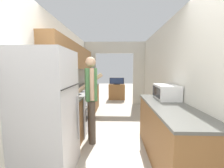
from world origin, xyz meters
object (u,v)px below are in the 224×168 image
object	(u,v)px
range_oven	(75,112)
person	(91,97)
tv_cabinet	(117,92)
refrigerator	(47,114)
television	(117,81)
microwave	(166,92)
knife	(79,89)

from	to	relation	value
range_oven	person	world-z (taller)	person
range_oven	tv_cabinet	size ratio (longest dim) A/B	1.37
refrigerator	television	distance (m)	4.69
refrigerator	range_oven	distance (m)	1.37
microwave	television	size ratio (longest dim) A/B	0.78
range_oven	person	size ratio (longest dim) A/B	0.62
range_oven	person	bearing A→B (deg)	-44.71
person	microwave	size ratio (longest dim) A/B	3.21
range_oven	person	xyz separation A→B (m)	(0.47, -0.47, 0.45)
refrigerator	knife	size ratio (longest dim) A/B	5.10
tv_cabinet	television	size ratio (longest dim) A/B	1.12
microwave	tv_cabinet	size ratio (longest dim) A/B	0.69
refrigerator	tv_cabinet	xyz separation A→B (m)	(0.96, 4.63, -0.49)
person	television	xyz separation A→B (m)	(0.52, 3.74, -0.04)
microwave	knife	world-z (taller)	microwave
person	television	bearing A→B (deg)	-26.04
range_oven	television	bearing A→B (deg)	73.17
microwave	range_oven	bearing A→B (deg)	163.93
microwave	tv_cabinet	xyz separation A→B (m)	(-0.90, 3.86, -0.67)
person	tv_cabinet	xyz separation A→B (m)	(0.52, 3.79, -0.54)
television	microwave	bearing A→B (deg)	-76.77
knife	microwave	bearing A→B (deg)	-9.12
refrigerator	range_oven	xyz separation A→B (m)	(-0.03, 1.31, -0.40)
tv_cabinet	knife	bearing A→B (deg)	-111.65
range_oven	television	size ratio (longest dim) A/B	1.54
refrigerator	knife	bearing A→B (deg)	92.66
refrigerator	person	world-z (taller)	refrigerator
range_oven	television	xyz separation A→B (m)	(0.99, 3.28, 0.41)
person	tv_cabinet	bearing A→B (deg)	-25.95
tv_cabinet	knife	xyz separation A→B (m)	(-1.05, -2.65, 0.54)
range_oven	knife	size ratio (longest dim) A/B	3.10
person	microwave	bearing A→B (deg)	-111.23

